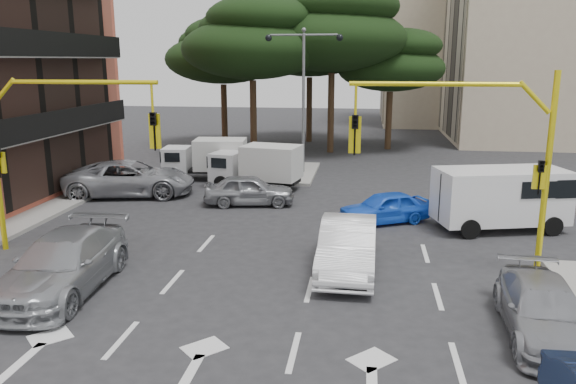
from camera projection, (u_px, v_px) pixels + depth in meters
name	position (u px, v px, depth m)	size (l,w,h in m)	color
ground	(240.00, 285.00, 16.00)	(120.00, 120.00, 0.00)	#28282B
median_strip	(303.00, 173.00, 31.40)	(1.40, 6.00, 0.15)	gray
apartment_beige_far	(467.00, 38.00, 54.73)	(16.20, 12.15, 16.70)	#BEAA8F
pine_left_near	(253.00, 38.00, 35.93)	(9.15, 9.15, 10.23)	#382616
pine_center	(333.00, 28.00, 37.03)	(9.98, 9.98, 11.16)	#382616
pine_left_far	(223.00, 50.00, 40.35)	(8.32, 8.32, 9.30)	#382616
pine_right	(392.00, 60.00, 38.90)	(7.49, 7.49, 8.37)	#382616
pine_back	(310.00, 41.00, 42.27)	(9.15, 9.15, 10.23)	#382616
signal_mast_right	(484.00, 145.00, 16.10)	(5.79, 0.37, 6.00)	yellow
signal_mast_left	(43.00, 136.00, 17.93)	(5.79, 0.37, 6.00)	yellow
street_lamp_center	(304.00, 76.00, 30.16)	(4.16, 0.36, 7.77)	slate
car_white_hatch	(348.00, 246.00, 16.95)	(1.65, 4.74, 1.56)	white
car_blue_compact	(385.00, 207.00, 22.01)	(1.46, 3.62, 1.23)	blue
car_silver_wagon	(63.00, 264.00, 15.48)	(2.19, 5.40, 1.57)	#999BA0
car_silver_cross_a	(130.00, 178.00, 26.40)	(2.74, 5.95, 1.65)	#97989F
car_silver_cross_b	(249.00, 190.00, 24.73)	(1.59, 3.96, 1.35)	gray
car_silver_parked	(544.00, 310.00, 12.95)	(1.78, 4.38, 1.27)	#929399
van_white	(500.00, 199.00, 21.05)	(2.14, 4.72, 2.36)	white
box_truck_a	(206.00, 159.00, 29.91)	(1.86, 4.43, 2.18)	silver
box_truck_b	(256.00, 167.00, 27.69)	(1.89, 4.50, 2.21)	silver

